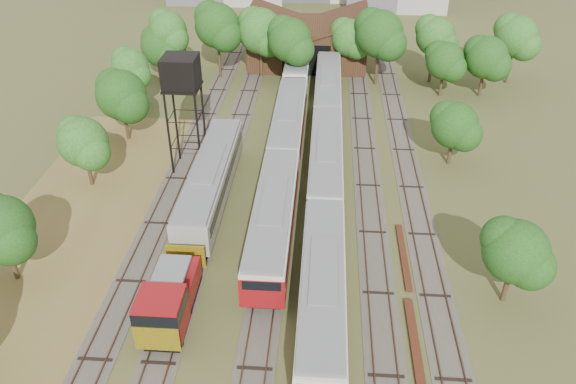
# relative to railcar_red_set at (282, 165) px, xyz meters

# --- Properties ---
(dry_grass_patch) EXTENTS (14.00, 60.00, 0.04)m
(dry_grass_patch) POSITION_rel_railcar_red_set_xyz_m (-16.00, -16.83, -2.01)
(dry_grass_patch) COLOR brown
(dry_grass_patch) RESTS_ON ground
(tracks) EXTENTS (24.60, 80.00, 0.19)m
(tracks) POSITION_rel_railcar_red_set_xyz_m (1.33, 0.17, -1.99)
(tracks) COLOR #4C473D
(tracks) RESTS_ON ground
(railcar_red_set) EXTENTS (3.10, 34.58, 3.84)m
(railcar_red_set) POSITION_rel_railcar_red_set_xyz_m (0.00, 0.00, 0.00)
(railcar_red_set) COLOR black
(railcar_red_set) RESTS_ON ground
(railcar_green_set) EXTENTS (3.01, 52.08, 3.73)m
(railcar_green_set) POSITION_rel_railcar_red_set_xyz_m (4.00, 1.02, -0.06)
(railcar_green_set) COLOR black
(railcar_green_set) RESTS_ON ground
(railcar_rear) EXTENTS (3.04, 16.08, 3.75)m
(railcar_rear) POSITION_rel_railcar_red_set_xyz_m (0.00, 27.25, -0.05)
(railcar_rear) COLOR black
(railcar_rear) RESTS_ON ground
(shunter_locomotive) EXTENTS (2.90, 8.10, 3.79)m
(shunter_locomotive) POSITION_rel_railcar_red_set_xyz_m (-6.00, -18.11, -0.19)
(shunter_locomotive) COLOR black
(shunter_locomotive) RESTS_ON ground
(old_grey_coach) EXTENTS (3.07, 18.00, 3.80)m
(old_grey_coach) POSITION_rel_railcar_red_set_xyz_m (-6.00, -3.18, 0.04)
(old_grey_coach) COLOR black
(old_grey_coach) RESTS_ON ground
(water_tower) EXTENTS (3.23, 3.23, 11.16)m
(water_tower) POSITION_rel_railcar_red_set_xyz_m (-9.25, 2.58, 7.38)
(water_tower) COLOR black
(water_tower) RESTS_ON ground
(rail_pile_near) EXTENTS (0.58, 8.69, 0.29)m
(rail_pile_near) POSITION_rel_railcar_red_set_xyz_m (10.00, -19.43, -1.89)
(rail_pile_near) COLOR #542818
(rail_pile_near) RESTS_ON ground
(rail_pile_far) EXTENTS (0.50, 7.93, 0.26)m
(rail_pile_far) POSITION_rel_railcar_red_set_xyz_m (10.20, -10.12, -1.90)
(rail_pile_far) COLOR #542818
(rail_pile_far) RESTS_ON ground
(maintenance_shed) EXTENTS (16.45, 11.55, 7.58)m
(maintenance_shed) POSITION_rel_railcar_red_set_xyz_m (1.00, 33.15, 0.88)
(maintenance_shed) COLOR #372214
(maintenance_shed) RESTS_ON ground
(tree_band_left) EXTENTS (7.20, 64.20, 7.84)m
(tree_band_left) POSITION_rel_railcar_red_set_xyz_m (-17.77, -4.15, 2.63)
(tree_band_left) COLOR #382616
(tree_band_left) RESTS_ON ground
(tree_band_far) EXTENTS (49.02, 10.76, 9.77)m
(tree_band_far) POSITION_rel_railcar_red_set_xyz_m (5.23, 25.82, 4.15)
(tree_band_far) COLOR #382616
(tree_band_far) RESTS_ON ground
(tree_band_right) EXTENTS (6.36, 41.12, 6.78)m
(tree_band_right) POSITION_rel_railcar_red_set_xyz_m (16.95, 4.93, 2.30)
(tree_band_right) COLOR #382616
(tree_band_right) RESTS_ON ground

